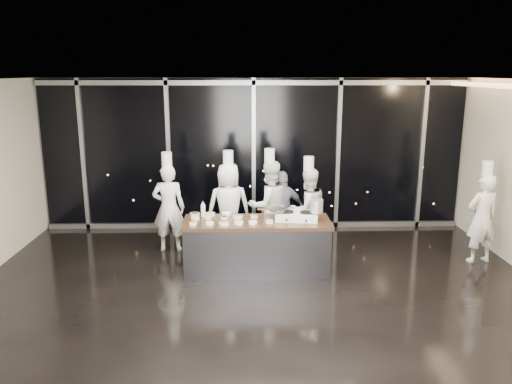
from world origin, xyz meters
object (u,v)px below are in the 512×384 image
(demo_counter, at_px, (257,246))
(chef_center, at_px, (269,205))
(chef_left, at_px, (229,206))
(chef_side, at_px, (482,217))
(stove, at_px, (297,216))
(frying_pan, at_px, (277,209))
(chef_right, at_px, (308,209))
(stock_pot, at_px, (317,206))
(guest, at_px, (283,210))
(chef_far_left, at_px, (169,207))

(demo_counter, bearing_deg, chef_center, 76.63)
(demo_counter, relative_size, chef_left, 1.29)
(chef_left, distance_m, chef_side, 4.54)
(stove, xyz_separation_m, chef_side, (3.31, 0.30, -0.14))
(demo_counter, bearing_deg, frying_pan, 14.91)
(chef_side, bearing_deg, chef_center, -23.52)
(chef_right, bearing_deg, chef_center, -27.51)
(stove, relative_size, stock_pot, 3.41)
(demo_counter, bearing_deg, chef_side, 4.98)
(stock_pot, relative_size, guest, 0.14)
(frying_pan, distance_m, chef_far_left, 2.22)
(stove, relative_size, chef_right, 0.41)
(stove, xyz_separation_m, chef_right, (0.31, 0.99, -0.17))
(stock_pot, bearing_deg, frying_pan, 171.29)
(stove, height_order, frying_pan, frying_pan)
(stove, relative_size, chef_far_left, 0.39)
(demo_counter, xyz_separation_m, chef_side, (3.98, 0.35, 0.37))
(stove, relative_size, frying_pan, 1.48)
(chef_left, height_order, chef_side, chef_left)
(frying_pan, relative_size, chef_far_left, 0.27)
(demo_counter, height_order, frying_pan, frying_pan)
(stock_pot, bearing_deg, chef_center, 123.19)
(stock_pot, relative_size, chef_side, 0.12)
(guest, bearing_deg, chef_right, 143.63)
(chef_far_left, bearing_deg, guest, -177.80)
(demo_counter, height_order, chef_far_left, chef_far_left)
(guest, distance_m, chef_right, 0.48)
(frying_pan, distance_m, guest, 1.13)
(chef_far_left, distance_m, chef_right, 2.61)
(chef_far_left, distance_m, guest, 2.15)
(chef_side, bearing_deg, demo_counter, -6.93)
(stove, height_order, chef_side, chef_side)
(demo_counter, bearing_deg, chef_far_left, 146.30)
(demo_counter, xyz_separation_m, chef_right, (0.98, 1.04, 0.35))
(chef_left, bearing_deg, chef_side, 160.28)
(stock_pot, relative_size, chef_far_left, 0.12)
(chef_far_left, relative_size, chef_side, 1.03)
(stove, distance_m, chef_far_left, 2.52)
(stock_pot, xyz_separation_m, chef_center, (-0.73, 1.12, -0.28))
(chef_center, distance_m, guest, 0.29)
(demo_counter, distance_m, frying_pan, 0.71)
(chef_center, distance_m, chef_side, 3.79)
(chef_side, bearing_deg, chef_far_left, -19.40)
(chef_left, bearing_deg, chef_center, 171.28)
(chef_far_left, bearing_deg, stock_pot, 157.48)
(chef_left, bearing_deg, demo_counter, 104.34)
(stock_pot, distance_m, chef_center, 1.36)
(frying_pan, bearing_deg, stove, 0.09)
(chef_center, relative_size, chef_side, 1.06)
(frying_pan, relative_size, chef_left, 0.26)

